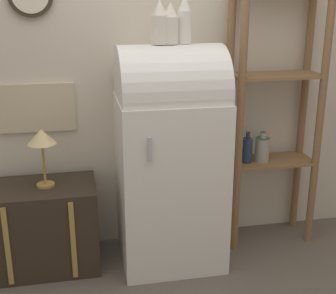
{
  "coord_description": "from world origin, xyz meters",
  "views": [
    {
      "loc": [
        -0.55,
        -2.44,
        1.68
      ],
      "look_at": [
        -0.01,
        0.26,
        0.77
      ],
      "focal_mm": 50.0,
      "sensor_mm": 36.0,
      "label": 1
    }
  ],
  "objects_px": {
    "refrigerator": "(170,153)",
    "vase_left": "(160,24)",
    "vase_center": "(171,25)",
    "desk_lamp": "(42,141)",
    "vase_right": "(184,20)",
    "suitcase_trunk": "(43,227)"
  },
  "relations": [
    {
      "from": "refrigerator",
      "to": "vase_left",
      "type": "distance_m",
      "value": 0.79
    },
    {
      "from": "vase_center",
      "to": "desk_lamp",
      "type": "xyz_separation_m",
      "value": [
        -0.77,
        0.05,
        -0.66
      ]
    },
    {
      "from": "refrigerator",
      "to": "vase_right",
      "type": "bearing_deg",
      "value": 6.14
    },
    {
      "from": "vase_left",
      "to": "desk_lamp",
      "type": "relative_size",
      "value": 0.68
    },
    {
      "from": "vase_left",
      "to": "desk_lamp",
      "type": "bearing_deg",
      "value": 176.23
    },
    {
      "from": "suitcase_trunk",
      "to": "vase_center",
      "type": "bearing_deg",
      "value": -3.42
    },
    {
      "from": "refrigerator",
      "to": "desk_lamp",
      "type": "bearing_deg",
      "value": 177.0
    },
    {
      "from": "suitcase_trunk",
      "to": "vase_left",
      "type": "distance_m",
      "value": 1.45
    },
    {
      "from": "refrigerator",
      "to": "suitcase_trunk",
      "type": "height_order",
      "value": "refrigerator"
    },
    {
      "from": "suitcase_trunk",
      "to": "desk_lamp",
      "type": "height_order",
      "value": "desk_lamp"
    },
    {
      "from": "desk_lamp",
      "to": "vase_right",
      "type": "bearing_deg",
      "value": -2.08
    },
    {
      "from": "vase_left",
      "to": "vase_center",
      "type": "distance_m",
      "value": 0.07
    },
    {
      "from": "refrigerator",
      "to": "vase_left",
      "type": "relative_size",
      "value": 5.65
    },
    {
      "from": "vase_center",
      "to": "vase_right",
      "type": "distance_m",
      "value": 0.09
    },
    {
      "from": "vase_left",
      "to": "vase_center",
      "type": "xyz_separation_m",
      "value": [
        0.07,
        0.0,
        -0.01
      ]
    },
    {
      "from": "vase_left",
      "to": "refrigerator",
      "type": "bearing_deg",
      "value": 5.8
    },
    {
      "from": "vase_center",
      "to": "vase_right",
      "type": "height_order",
      "value": "vase_right"
    },
    {
      "from": "vase_right",
      "to": "suitcase_trunk",
      "type": "bearing_deg",
      "value": 177.87
    },
    {
      "from": "vase_center",
      "to": "desk_lamp",
      "type": "distance_m",
      "value": 1.02
    },
    {
      "from": "vase_center",
      "to": "desk_lamp",
      "type": "relative_size",
      "value": 0.64
    },
    {
      "from": "vase_center",
      "to": "vase_right",
      "type": "relative_size",
      "value": 0.82
    },
    {
      "from": "vase_right",
      "to": "desk_lamp",
      "type": "height_order",
      "value": "vase_right"
    }
  ]
}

